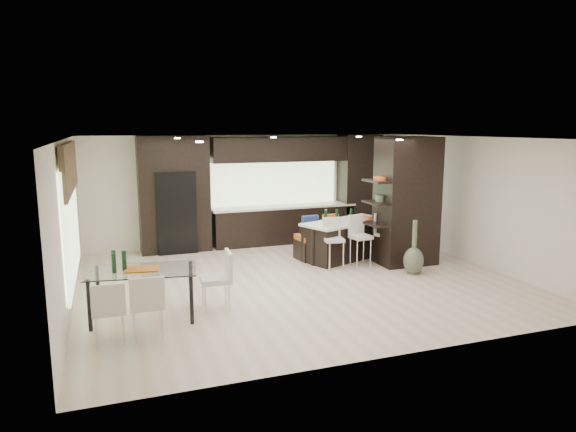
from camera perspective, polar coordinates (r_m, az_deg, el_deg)
name	(u,v)px	position (r m, az deg, el deg)	size (l,w,h in m)	color
ground	(298,280)	(9.93, 1.17, -7.12)	(8.00, 8.00, 0.00)	beige
back_wall	(249,189)	(12.91, -4.33, 2.98)	(8.00, 0.02, 2.70)	white
left_wall	(68,224)	(9.03, -23.28, -0.85)	(0.02, 7.00, 2.70)	white
right_wall	(474,200)	(11.64, 19.95, 1.63)	(0.02, 7.00, 2.70)	white
ceiling	(299,138)	(9.49, 1.23, 8.66)	(8.00, 7.00, 0.02)	white
window_left	(71,222)	(9.22, -22.96, -0.62)	(0.04, 3.20, 1.90)	#B2D199
window_back	(272,181)	(13.02, -1.74, 3.95)	(3.40, 0.04, 1.20)	#B2D199
stone_accent	(69,168)	(9.11, -23.15, 4.97)	(0.08, 3.00, 0.80)	brown
ceiling_spots	(294,139)	(9.72, 0.70, 8.57)	(4.00, 3.00, 0.02)	white
back_cabinetry	(272,190)	(12.74, -1.76, 2.91)	(6.80, 0.68, 2.70)	black
refrigerator	(175,212)	(12.24, -12.44, 0.49)	(0.90, 0.68, 1.90)	black
partition_column	(407,201)	(11.14, 13.07, 1.62)	(1.20, 0.80, 2.70)	black
kitchen_island	(345,240)	(11.50, 6.38, -2.63)	(2.02, 0.87, 0.84)	black
stool_left	(334,249)	(10.60, 5.08, -3.65)	(0.38, 0.38, 0.86)	silver
stool_mid	(361,246)	(10.86, 8.06, -3.33)	(0.39, 0.39, 0.87)	silver
stool_right	(386,244)	(11.16, 10.89, -3.04)	(0.39, 0.39, 0.88)	silver
bench	(327,245)	(11.59, 4.35, -3.22)	(1.44, 0.55, 0.55)	black
floor_vase	(414,247)	(10.47, 13.83, -3.40)	(0.40, 0.40, 1.09)	#4D5D42
dining_table	(143,294)	(8.22, -15.77, -8.36)	(1.60, 0.90, 0.77)	white
chair_near	(147,308)	(7.49, -15.37, -9.84)	(0.46, 0.46, 0.85)	silver
chair_far	(109,314)	(7.50, -19.24, -10.21)	(0.44, 0.44, 0.81)	silver
chair_end	(216,283)	(8.34, -8.04, -7.41)	(0.48, 0.48, 0.88)	silver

